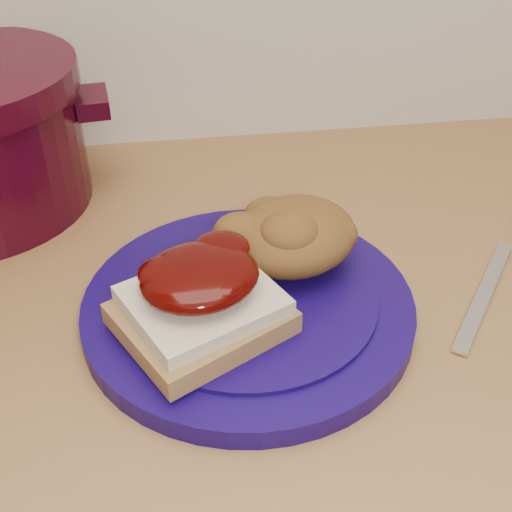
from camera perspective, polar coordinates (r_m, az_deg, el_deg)
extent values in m
cylinder|color=#110549|center=(0.57, -0.70, -4.50)|extent=(0.38, 0.38, 0.02)
cube|color=olive|center=(0.53, -4.92, -5.51)|extent=(0.16, 0.15, 0.02)
cube|color=beige|center=(0.52, -4.80, -3.92)|extent=(0.15, 0.14, 0.01)
ellipsoid|color=#2F0201|center=(0.51, -5.03, -1.80)|extent=(0.12, 0.12, 0.03)
ellipsoid|color=brown|center=(0.58, 3.35, 1.82)|extent=(0.15, 0.14, 0.06)
cube|color=silver|center=(0.63, 19.65, -3.12)|extent=(0.12, 0.15, 0.00)
cube|color=black|center=(0.74, -14.36, 13.12)|extent=(0.04, 0.06, 0.02)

